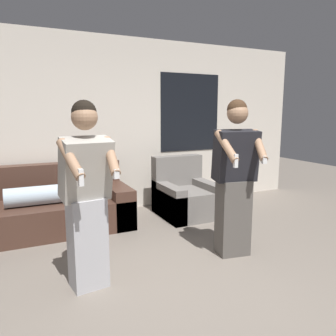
% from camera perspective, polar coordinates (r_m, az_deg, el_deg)
% --- Properties ---
extents(ground_plane, '(14.00, 14.00, 0.00)m').
position_cam_1_polar(ground_plane, '(2.96, 9.29, -22.14)').
color(ground_plane, slate).
extents(wall_back, '(6.74, 0.07, 2.70)m').
position_cam_1_polar(wall_back, '(5.24, -8.74, 7.35)').
color(wall_back, silver).
rests_on(wall_back, ground_plane).
extents(couch, '(2.05, 1.00, 0.84)m').
position_cam_1_polar(couch, '(4.68, -19.69, -6.56)').
color(couch, '#472D23').
rests_on(couch, ground_plane).
extents(armchair, '(0.81, 0.88, 0.88)m').
position_cam_1_polar(armchair, '(5.03, 3.06, -4.99)').
color(armchair, slate).
rests_on(armchair, ground_plane).
extents(person_left, '(0.47, 0.54, 1.65)m').
position_cam_1_polar(person_left, '(2.90, -13.97, -4.79)').
color(person_left, '#B2B2B7').
rests_on(person_left, ground_plane).
extents(person_right, '(0.50, 0.52, 1.69)m').
position_cam_1_polar(person_right, '(3.58, 11.57, -1.82)').
color(person_right, '#56514C').
rests_on(person_right, ground_plane).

